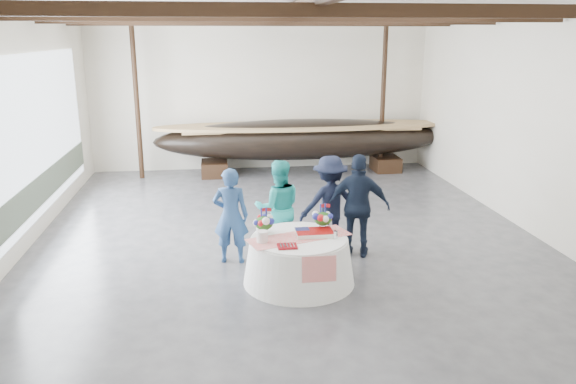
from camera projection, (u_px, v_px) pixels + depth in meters
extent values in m
cube|color=#3D3D42|center=(286.00, 233.00, 11.61)|extent=(10.00, 12.00, 0.01)
cube|color=silver|center=(261.00, 94.00, 16.73)|extent=(10.00, 0.02, 4.50)
cube|color=silver|center=(365.00, 222.00, 5.27)|extent=(10.00, 0.02, 4.50)
cube|color=silver|center=(18.00, 130.00, 10.38)|extent=(0.02, 12.00, 4.50)
cube|color=silver|center=(525.00, 120.00, 11.62)|extent=(0.02, 12.00, 4.50)
cube|color=white|center=(285.00, 4.00, 10.39)|extent=(10.00, 12.00, 0.01)
cube|color=black|center=(320.00, 10.00, 7.12)|extent=(9.80, 0.12, 0.18)
cube|color=black|center=(293.00, 16.00, 9.50)|extent=(9.80, 0.12, 0.18)
cube|color=black|center=(277.00, 20.00, 11.89)|extent=(9.80, 0.12, 0.18)
cube|color=black|center=(266.00, 22.00, 14.28)|extent=(9.80, 0.12, 0.18)
cube|color=black|center=(285.00, 11.00, 10.42)|extent=(0.15, 11.76, 0.15)
cylinder|color=black|center=(137.00, 99.00, 15.44)|extent=(0.14, 0.14, 4.50)
cylinder|color=black|center=(383.00, 95.00, 16.30)|extent=(0.14, 0.14, 4.50)
cube|color=silver|center=(38.00, 134.00, 11.41)|extent=(0.02, 7.00, 3.20)
cube|color=#596654|center=(45.00, 186.00, 11.71)|extent=(0.02, 7.00, 0.60)
cube|color=black|center=(215.00, 168.00, 16.24)|extent=(0.75, 0.96, 0.43)
cube|color=black|center=(385.00, 163.00, 16.87)|extent=(0.75, 0.96, 0.43)
ellipsoid|color=black|center=(302.00, 139.00, 16.34)|extent=(8.52, 1.70, 1.17)
cube|color=#9E7A4C|center=(302.00, 128.00, 16.26)|extent=(6.81, 1.12, 0.06)
cone|color=white|center=(299.00, 261.00, 9.19)|extent=(1.83, 1.83, 0.76)
cylinder|color=white|center=(299.00, 238.00, 9.09)|extent=(1.55, 1.55, 0.04)
cube|color=red|center=(299.00, 237.00, 9.08)|extent=(1.78, 1.04, 0.01)
cube|color=white|center=(314.00, 233.00, 9.16)|extent=(0.60, 0.40, 0.07)
cylinder|color=white|center=(262.00, 237.00, 8.84)|extent=(0.18, 0.18, 0.18)
cylinder|color=white|center=(261.00, 226.00, 9.29)|extent=(0.18, 0.18, 0.21)
cube|color=#66090E|center=(287.00, 246.00, 8.65)|extent=(0.30, 0.24, 0.03)
cone|color=silver|center=(335.00, 235.00, 9.02)|extent=(0.09, 0.09, 0.12)
imported|color=navy|center=(231.00, 216.00, 9.90)|extent=(0.69, 0.50, 1.73)
imported|color=#21ADA9|center=(278.00, 208.00, 10.26)|extent=(0.89, 0.70, 1.79)
imported|color=black|center=(330.00, 203.00, 10.54)|extent=(1.25, 0.84, 1.80)
imported|color=#131D30|center=(359.00, 206.00, 10.16)|extent=(1.21, 0.79, 1.91)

